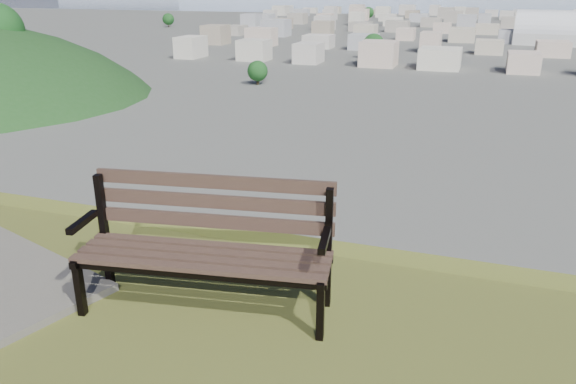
% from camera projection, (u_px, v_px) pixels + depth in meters
% --- Properties ---
extents(park_bench, '(2.03, 0.92, 1.02)m').
position_uv_depth(park_bench, '(207.00, 238.00, 4.36)').
color(park_bench, '#483429').
rests_on(park_bench, hilltop_mesa).
extents(arena, '(50.64, 25.51, 20.60)m').
position_uv_depth(arena, '(570.00, 35.00, 262.51)').
color(arena, silver).
rests_on(arena, ground).
extents(city_blocks, '(395.00, 361.00, 7.00)m').
position_uv_depth(city_blocks, '(487.00, 23.00, 358.77)').
color(city_blocks, beige).
rests_on(city_blocks, ground).
extents(city_trees, '(406.52, 387.20, 9.98)m').
position_uv_depth(city_trees, '(434.00, 28.00, 299.51)').
color(city_trees, '#2E2317').
rests_on(city_trees, ground).
extents(bay_water, '(2400.00, 700.00, 0.12)m').
position_uv_depth(bay_water, '(490.00, 3.00, 807.92)').
color(bay_water, '#7F8BA1').
rests_on(bay_water, ground).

